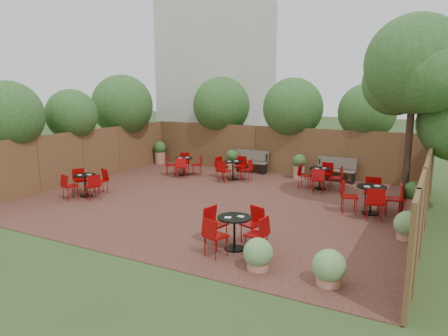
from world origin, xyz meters
The scene contains 13 objects.
ground centered at (0.00, 0.00, 0.00)m, with size 80.00×80.00×0.00m, color #354F23.
courtyard_paving centered at (0.00, 0.00, 0.01)m, with size 12.00×10.00×0.02m, color #371E16.
fence_back centered at (0.00, 5.00, 1.00)m, with size 12.00×0.08×2.00m, color #4E361D.
fence_left centered at (-6.00, 0.00, 1.00)m, with size 0.08×10.00×2.00m, color #4E361D.
fence_right centered at (6.00, 0.00, 1.00)m, with size 0.08×10.00×2.00m, color #4E361D.
neighbour_building centered at (-4.50, 8.00, 4.00)m, with size 5.00×4.00×8.00m, color beige.
overhang_foliage centered at (-2.09, 3.22, 2.74)m, with size 15.67×10.69×2.73m.
courtyard_tree centered at (5.39, 1.40, 4.09)m, with size 2.86×2.77×5.62m.
park_bench_left centered at (-1.00, 4.63, 0.51)m, with size 1.56×0.58×0.95m.
park_bench_right centered at (2.67, 4.63, 0.50)m, with size 1.53×0.53×0.94m.
bistro_tables centered at (0.50, 0.71, 0.46)m, with size 10.46×8.10×0.95m.
planters centered at (-0.42, 3.61, 0.57)m, with size 11.87×3.82×1.08m.
low_shrubs centered at (4.58, -2.99, 0.35)m, with size 3.14×3.88×0.70m.
Camera 1 is at (6.30, -11.44, 3.66)m, focal length 33.32 mm.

